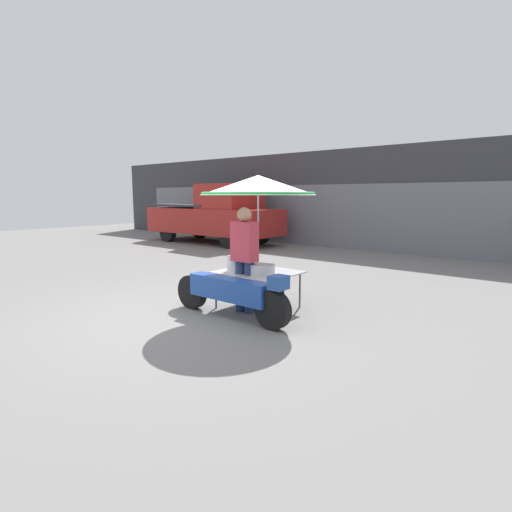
{
  "coord_description": "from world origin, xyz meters",
  "views": [
    {
      "loc": [
        4.31,
        -3.79,
        1.75
      ],
      "look_at": [
        0.46,
        0.88,
        0.83
      ],
      "focal_mm": 28.0,
      "sensor_mm": 36.0,
      "label": 1
    }
  ],
  "objects": [
    {
      "name": "vendor_person",
      "position": [
        0.44,
        0.63,
        0.88
      ],
      "size": [
        0.38,
        0.22,
        1.58
      ],
      "color": "navy",
      "rests_on": "ground"
    },
    {
      "name": "ground_plane",
      "position": [
        0.0,
        0.0,
        0.0
      ],
      "size": [
        36.0,
        36.0,
        0.0
      ],
      "primitive_type": "plane",
      "color": "slate"
    },
    {
      "name": "pickup_truck",
      "position": [
        -6.23,
        6.64,
        1.02
      ],
      "size": [
        5.42,
        1.92,
        2.16
      ],
      "color": "black",
      "rests_on": "ground"
    },
    {
      "name": "vendor_motorcycle_cart",
      "position": [
        0.47,
        0.83,
        1.56
      ],
      "size": [
        2.11,
        1.75,
        2.06
      ],
      "color": "black",
      "rests_on": "ground"
    },
    {
      "name": "shopfront_building",
      "position": [
        0.0,
        9.31,
        1.62
      ],
      "size": [
        28.0,
        2.06,
        3.27
      ],
      "color": "#38383D",
      "rests_on": "ground"
    }
  ]
}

